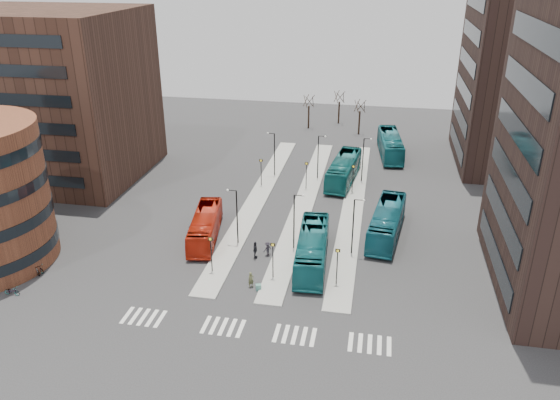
% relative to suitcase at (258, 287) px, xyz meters
% --- Properties ---
extents(ground, '(160.00, 160.00, 0.00)m').
position_rel_suitcase_xyz_m(ground, '(-0.68, -9.81, -0.30)').
color(ground, '#29292C').
rests_on(ground, ground).
extents(island_left, '(2.50, 45.00, 0.15)m').
position_rel_suitcase_xyz_m(island_left, '(-4.68, 20.19, -0.22)').
color(island_left, '#969690').
rests_on(island_left, ground).
extents(island_mid, '(2.50, 45.00, 0.15)m').
position_rel_suitcase_xyz_m(island_mid, '(1.32, 20.19, -0.22)').
color(island_mid, '#969690').
rests_on(island_mid, ground).
extents(island_right, '(2.50, 45.00, 0.15)m').
position_rel_suitcase_xyz_m(island_right, '(7.32, 20.19, -0.22)').
color(island_right, '#969690').
rests_on(island_right, ground).
extents(suitcase, '(0.58, 0.53, 0.59)m').
position_rel_suitcase_xyz_m(suitcase, '(0.00, 0.00, 0.00)').
color(suitcase, '#1C339C').
rests_on(suitcase, ground).
extents(red_bus, '(4.22, 10.88, 2.96)m').
position_rel_suitcase_xyz_m(red_bus, '(-7.82, 8.75, 1.18)').
color(red_bus, red).
rests_on(red_bus, ground).
extents(teal_bus_a, '(3.49, 11.98, 3.30)m').
position_rel_suitcase_xyz_m(teal_bus_a, '(4.17, 5.70, 1.35)').
color(teal_bus_a, '#146066').
rests_on(teal_bus_a, ground).
extents(teal_bus_b, '(4.17, 12.39, 3.38)m').
position_rel_suitcase_xyz_m(teal_bus_b, '(5.48, 28.06, 1.39)').
color(teal_bus_b, '#125C5D').
rests_on(teal_bus_b, ground).
extents(teal_bus_c, '(4.29, 12.18, 3.32)m').
position_rel_suitcase_xyz_m(teal_bus_c, '(11.35, 13.05, 1.36)').
color(teal_bus_c, '#155B6B').
rests_on(teal_bus_c, ground).
extents(teal_bus_d, '(4.18, 12.59, 3.44)m').
position_rel_suitcase_xyz_m(teal_bus_d, '(11.61, 39.82, 1.42)').
color(teal_bus_d, '#15646D').
rests_on(teal_bus_d, ground).
extents(traveller, '(0.67, 0.62, 1.53)m').
position_rel_suitcase_xyz_m(traveller, '(-0.78, 0.40, 0.47)').
color(traveller, brown).
rests_on(traveller, ground).
extents(commuter_a, '(0.99, 0.90, 1.66)m').
position_rel_suitcase_xyz_m(commuter_a, '(-9.30, 8.13, 0.53)').
color(commuter_a, black).
rests_on(commuter_a, ground).
extents(commuter_b, '(0.61, 1.12, 1.81)m').
position_rel_suitcase_xyz_m(commuter_b, '(-1.60, 5.67, 0.61)').
color(commuter_b, black).
rests_on(commuter_b, ground).
extents(commuter_c, '(1.05, 1.09, 1.49)m').
position_rel_suitcase_xyz_m(commuter_c, '(-0.49, 6.43, 0.45)').
color(commuter_c, black).
rests_on(commuter_c, ground).
extents(bicycle_near, '(1.52, 0.54, 0.80)m').
position_rel_suitcase_xyz_m(bicycle_near, '(-21.68, -4.87, 0.10)').
color(bicycle_near, gray).
rests_on(bicycle_near, ground).
extents(bicycle_mid, '(1.67, 1.08, 0.98)m').
position_rel_suitcase_xyz_m(bicycle_mid, '(-21.68, -1.33, 0.19)').
color(bicycle_mid, gray).
rests_on(bicycle_mid, ground).
extents(bicycle_far, '(1.79, 1.19, 0.89)m').
position_rel_suitcase_xyz_m(bicycle_far, '(-21.68, -0.86, 0.15)').
color(bicycle_far, gray).
rests_on(bicycle_far, ground).
extents(crosswalk_stripes, '(22.35, 2.40, 0.01)m').
position_rel_suitcase_xyz_m(crosswalk_stripes, '(1.07, -5.81, -0.29)').
color(crosswalk_stripes, silver).
rests_on(crosswalk_stripes, ground).
extents(office_block, '(25.00, 20.12, 22.00)m').
position_rel_suitcase_xyz_m(office_block, '(-34.68, 24.18, 10.70)').
color(office_block, '#42281E').
rests_on(office_block, ground).
extents(tower_far, '(20.12, 20.00, 30.00)m').
position_rel_suitcase_xyz_m(tower_far, '(31.30, 40.19, 14.70)').
color(tower_far, '#32211B').
rests_on(tower_far, ground).
extents(sign_poles, '(12.45, 22.12, 3.65)m').
position_rel_suitcase_xyz_m(sign_poles, '(0.92, 13.19, 2.11)').
color(sign_poles, black).
rests_on(sign_poles, ground).
extents(lamp_posts, '(14.04, 20.24, 6.12)m').
position_rel_suitcase_xyz_m(lamp_posts, '(1.96, 18.19, 3.28)').
color(lamp_posts, black).
rests_on(lamp_posts, ground).
extents(bare_trees, '(10.97, 8.14, 5.90)m').
position_rel_suitcase_xyz_m(bare_trees, '(1.99, 52.86, 2.43)').
color(bare_trees, black).
rests_on(bare_trees, ground).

